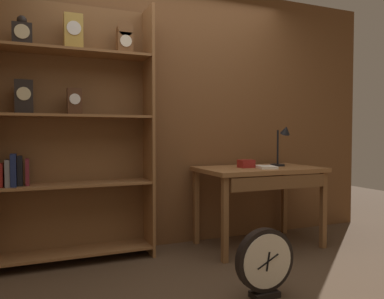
# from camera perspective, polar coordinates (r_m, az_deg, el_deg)

# --- Properties ---
(ground_plane) EXTENTS (10.00, 10.00, 0.00)m
(ground_plane) POSITION_cam_1_polar(r_m,az_deg,el_deg) (2.82, 6.25, -20.77)
(ground_plane) COLOR #4C3826
(back_wood_panel) EXTENTS (4.80, 0.05, 2.60)m
(back_wood_panel) POSITION_cam_1_polar(r_m,az_deg,el_deg) (3.81, -3.51, 5.29)
(back_wood_panel) COLOR brown
(back_wood_panel) RESTS_ON ground
(bookshelf) EXTENTS (1.32, 0.33, 2.24)m
(bookshelf) POSITION_cam_1_polar(r_m,az_deg,el_deg) (3.42, -17.67, 2.95)
(bookshelf) COLOR brown
(bookshelf) RESTS_ON ground
(workbench) EXTENTS (1.17, 0.71, 0.78)m
(workbench) POSITION_cam_1_polar(r_m,az_deg,el_deg) (3.77, 10.20, -4.06)
(workbench) COLOR brown
(workbench) RESTS_ON ground
(desk_lamp) EXTENTS (0.19, 0.19, 0.42)m
(desk_lamp) POSITION_cam_1_polar(r_m,az_deg,el_deg) (3.96, 13.40, 0.98)
(desk_lamp) COLOR black
(desk_lamp) RESTS_ON workbench
(toolbox_small) EXTENTS (0.14, 0.11, 0.08)m
(toolbox_small) POSITION_cam_1_polar(r_m,az_deg,el_deg) (3.72, 8.13, -2.12)
(toolbox_small) COLOR maroon
(toolbox_small) RESTS_ON workbench
(open_repair_manual) EXTENTS (0.21, 0.25, 0.02)m
(open_repair_manual) POSITION_cam_1_polar(r_m,az_deg,el_deg) (3.68, 11.08, -2.60)
(open_repair_manual) COLOR silver
(open_repair_manual) RESTS_ON workbench
(round_clock_large) EXTENTS (0.43, 0.11, 0.47)m
(round_clock_large) POSITION_cam_1_polar(r_m,az_deg,el_deg) (2.72, 10.89, -16.27)
(round_clock_large) COLOR black
(round_clock_large) RESTS_ON ground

